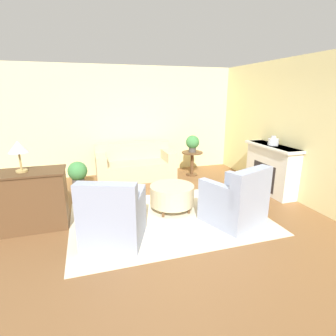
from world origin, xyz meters
TOP-DOWN VIEW (x-y plane):
  - ground_plane at (0.00, 0.00)m, footprint 16.00×16.00m
  - wall_back at (0.00, 3.05)m, footprint 9.97×0.12m
  - wall_right at (2.75, 0.00)m, footprint 0.12×9.39m
  - rug at (0.00, 0.00)m, footprint 3.31×2.29m
  - couch at (-0.14, 2.43)m, footprint 1.94×0.89m
  - armchair_left at (-1.00, -0.50)m, footprint 1.06×1.08m
  - armchair_right at (1.00, -0.50)m, footprint 1.06×1.08m
  - ottoman_table at (0.15, 0.29)m, footprint 0.81×0.81m
  - side_table at (1.34, 2.23)m, footprint 0.55×0.55m
  - fireplace at (2.51, 0.58)m, footprint 0.44×1.41m
  - dresser at (-2.26, 0.34)m, footprint 1.23×0.59m
  - vase_mantel_near at (2.49, 0.58)m, footprint 0.22×0.22m
  - potted_plant_on_side_table at (1.34, 2.23)m, footprint 0.35×0.35m
  - potted_plant_floor at (-1.54, 2.12)m, footprint 0.44×0.44m
  - table_lamp at (-2.26, 0.34)m, footprint 0.29×0.29m

SIDE VIEW (x-z plane):
  - ground_plane at x=0.00m, z-range 0.00..0.00m
  - rug at x=0.00m, z-range 0.00..0.01m
  - ottoman_table at x=0.15m, z-range 0.07..0.54m
  - couch at x=-0.14m, z-range -0.12..0.77m
  - potted_plant_floor at x=-1.54m, z-range 0.04..0.65m
  - armchair_left at x=-1.00m, z-range -0.12..0.87m
  - armchair_right at x=1.00m, z-range -0.12..0.87m
  - side_table at x=1.34m, z-range 0.12..0.75m
  - dresser at x=-2.26m, z-range 0.02..0.96m
  - fireplace at x=2.51m, z-range 0.03..1.07m
  - potted_plant_on_side_table at x=1.34m, z-range 0.66..1.09m
  - vase_mantel_near at x=2.49m, z-range 1.03..1.23m
  - table_lamp at x=-2.26m, z-range 1.08..1.55m
  - wall_back at x=0.00m, z-range 0.00..2.80m
  - wall_right at x=2.75m, z-range 0.00..2.80m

